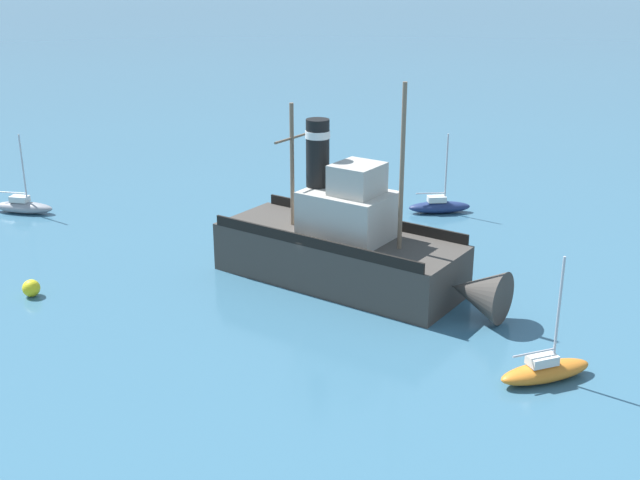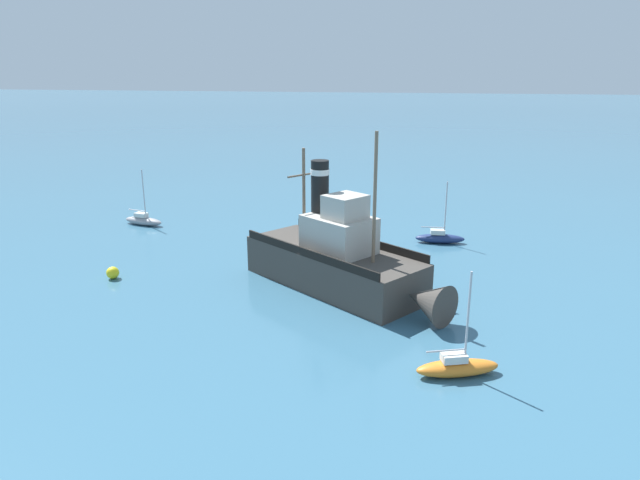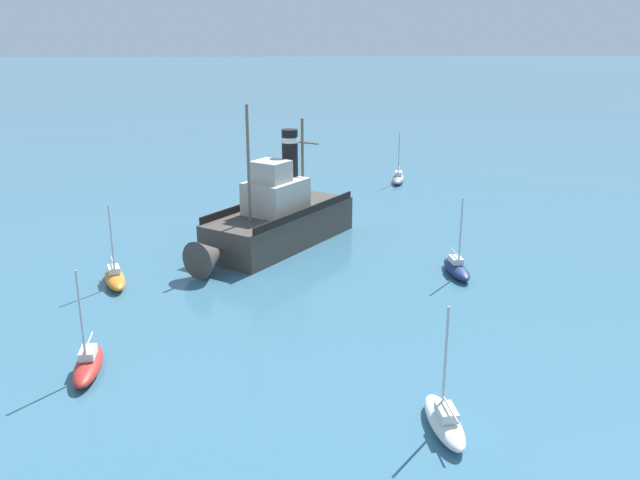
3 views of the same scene
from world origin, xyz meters
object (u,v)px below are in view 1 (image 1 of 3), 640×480
Objects in this scene: sailboat_orange at (545,370)px; old_tugboat at (349,248)px; sailboat_grey at (23,206)px; sailboat_navy at (439,206)px; mooring_buoy at (31,288)px.

old_tugboat is at bearing -142.90° from sailboat_orange.
old_tugboat reaches higher than sailboat_orange.
old_tugboat reaches higher than sailboat_grey.
sailboat_navy and sailboat_orange have the same top height.
sailboat_grey and sailboat_orange have the same top height.
sailboat_navy is at bearing -177.18° from sailboat_orange.
old_tugboat is 22.54m from sailboat_grey.
sailboat_orange is (9.20, 6.96, -1.40)m from old_tugboat.
sailboat_grey is (-11.25, -19.48, -1.40)m from old_tugboat.
sailboat_grey is 1.00× the size of sailboat_orange.
sailboat_grey reaches higher than mooring_buoy.
old_tugboat is at bearing -28.05° from sailboat_navy.
mooring_buoy is (1.38, -14.76, -1.43)m from old_tugboat.
mooring_buoy is at bearing 20.50° from sailboat_grey.
old_tugboat is 16.97× the size of mooring_buoy.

